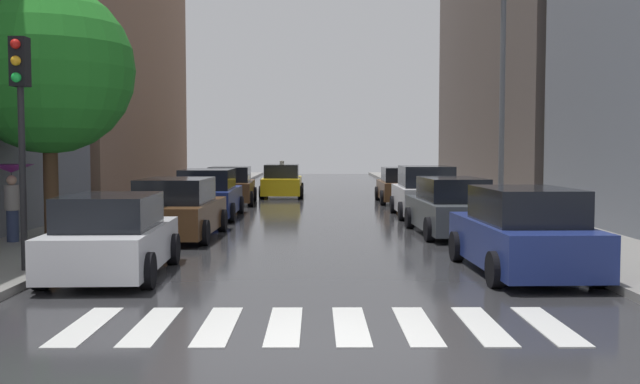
% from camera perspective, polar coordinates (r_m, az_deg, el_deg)
% --- Properties ---
extents(ground_plane, '(28.00, 72.00, 0.04)m').
position_cam_1_polar(ground_plane, '(32.80, -0.30, -0.81)').
color(ground_plane, '#313133').
extents(sidewalk_left, '(3.00, 72.00, 0.15)m').
position_cam_1_polar(sidewalk_left, '(33.43, -11.51, -0.63)').
color(sidewalk_left, gray).
rests_on(sidewalk_left, ground).
extents(sidewalk_right, '(3.00, 72.00, 0.15)m').
position_cam_1_polar(sidewalk_right, '(33.44, 10.91, -0.62)').
color(sidewalk_right, gray).
rests_on(sidewalk_right, ground).
extents(crosswalk_stripes, '(6.75, 2.20, 0.01)m').
position_cam_1_polar(crosswalk_stripes, '(10.01, -0.19, -10.48)').
color(crosswalk_stripes, silver).
rests_on(crosswalk_stripes, ground).
extents(building_right_mid, '(6.00, 20.73, 17.24)m').
position_cam_1_polar(building_right_mid, '(38.94, 16.51, 12.48)').
color(building_right_mid, '#564C47').
rests_on(building_right_mid, ground).
extents(parked_car_left_nearest, '(2.14, 4.17, 1.55)m').
position_cam_1_polar(parked_car_left_nearest, '(14.22, -16.03, -3.49)').
color(parked_car_left_nearest, silver).
rests_on(parked_car_left_nearest, ground).
extents(parked_car_left_second, '(2.24, 4.68, 1.62)m').
position_cam_1_polar(parked_car_left_second, '(19.86, -11.16, -1.39)').
color(parked_car_left_second, brown).
rests_on(parked_car_left_second, ground).
extents(parked_car_left_third, '(2.15, 4.80, 1.70)m').
position_cam_1_polar(parked_car_left_third, '(25.46, -8.77, -0.24)').
color(parked_car_left_third, navy).
rests_on(parked_car_left_third, ground).
extents(parked_car_left_fourth, '(2.25, 4.69, 1.62)m').
position_cam_1_polar(parked_car_left_fourth, '(31.86, -7.06, 0.45)').
color(parked_car_left_fourth, brown).
rests_on(parked_car_left_fourth, ground).
extents(parked_car_right_nearest, '(2.17, 4.59, 1.67)m').
position_cam_1_polar(parked_car_right_nearest, '(14.51, 15.65, -3.14)').
color(parked_car_right_nearest, navy).
rests_on(parked_car_right_nearest, ground).
extents(parked_car_right_second, '(2.11, 4.80, 1.61)m').
position_cam_1_polar(parked_car_right_second, '(20.59, 10.24, -1.23)').
color(parked_car_right_second, '#474C51').
rests_on(parked_car_right_second, ground).
extents(parked_car_right_third, '(2.18, 4.34, 1.80)m').
position_cam_1_polar(parked_car_right_third, '(25.78, 8.27, -0.10)').
color(parked_car_right_third, silver).
rests_on(parked_car_right_third, ground).
extents(parked_car_right_fourth, '(2.18, 4.39, 1.58)m').
position_cam_1_polar(parked_car_right_fourth, '(32.34, 6.49, 0.47)').
color(parked_car_right_fourth, brown).
rests_on(parked_car_right_fourth, ground).
extents(taxi_midroad, '(2.08, 4.64, 1.81)m').
position_cam_1_polar(taxi_midroad, '(35.97, -3.00, 0.82)').
color(taxi_midroad, yellow).
rests_on(taxi_midroad, ground).
extents(pedestrian_foreground, '(1.10, 1.10, 1.88)m').
position_cam_1_polar(pedestrian_foreground, '(19.01, -23.12, 0.62)').
color(pedestrian_foreground, navy).
rests_on(pedestrian_foreground, sidewalk_left).
extents(street_tree_left, '(4.19, 4.19, 6.32)m').
position_cam_1_polar(street_tree_left, '(19.26, -20.61, 9.03)').
color(street_tree_left, '#513823').
rests_on(street_tree_left, sidewalk_left).
extents(traffic_light_left_corner, '(0.30, 0.42, 4.30)m').
position_cam_1_polar(traffic_light_left_corner, '(14.46, -22.54, 6.64)').
color(traffic_light_left_corner, black).
rests_on(traffic_light_left_corner, sidewalk_left).
extents(lamp_post_right, '(0.60, 0.28, 7.18)m').
position_cam_1_polar(lamp_post_right, '(22.47, 14.17, 8.10)').
color(lamp_post_right, '#595B60').
rests_on(lamp_post_right, sidewalk_right).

